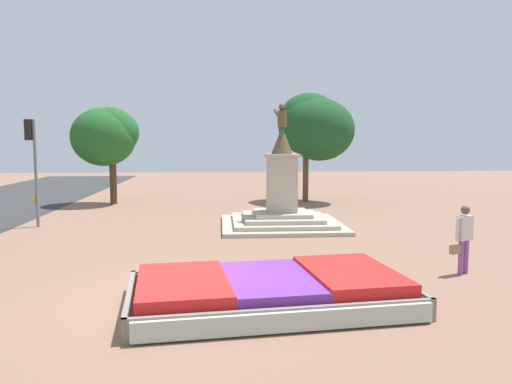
{
  "coord_description": "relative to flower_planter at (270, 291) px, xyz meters",
  "views": [
    {
      "loc": [
        0.9,
        -10.28,
        3.34
      ],
      "look_at": [
        1.98,
        4.74,
        1.8
      ],
      "focal_mm": 35.0,
      "sensor_mm": 36.0,
      "label": 1
    }
  ],
  "objects": [
    {
      "name": "park_tree_behind_statue",
      "position": [
        -6.86,
        16.92,
        3.39
      ],
      "size": [
        3.49,
        3.23,
        5.12
      ],
      "color": "#4C3823",
      "rests_on": "ground_plane"
    },
    {
      "name": "statue_monument",
      "position": [
        1.39,
        9.37,
        0.56
      ],
      "size": [
        4.66,
        4.66,
        4.78
      ],
      "color": "#B3A995",
      "rests_on": "ground_plane"
    },
    {
      "name": "flower_planter",
      "position": [
        0.0,
        0.0,
        0.0
      ],
      "size": [
        6.0,
        3.87,
        0.65
      ],
      "color": "#38281C",
      "rests_on": "ground_plane"
    },
    {
      "name": "traffic_light_far_corner",
      "position": [
        -8.22,
        9.95,
        2.55
      ],
      "size": [
        0.41,
        0.29,
        4.17
      ],
      "color": "slate",
      "rests_on": "ground_plane"
    },
    {
      "name": "pedestrian_with_handbag",
      "position": [
        5.08,
        2.04,
        0.69
      ],
      "size": [
        0.7,
        0.39,
        1.74
      ],
      "color": "#8C4C99",
      "rests_on": "ground_plane"
    },
    {
      "name": "park_tree_far_left",
      "position": [
        4.1,
        17.32,
        3.85
      ],
      "size": [
        4.02,
        4.54,
        5.99
      ],
      "color": "brown",
      "rests_on": "ground_plane"
    },
    {
      "name": "ground_plane",
      "position": [
        -1.91,
        0.41,
        -0.3
      ],
      "size": [
        86.94,
        86.94,
        0.0
      ],
      "primitive_type": "plane",
      "color": "#8C6651"
    }
  ]
}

